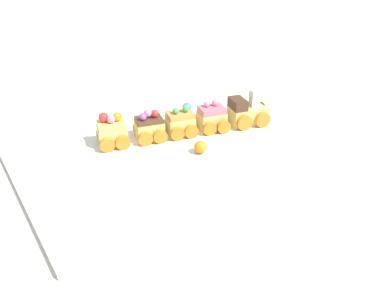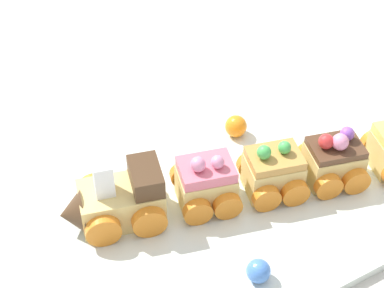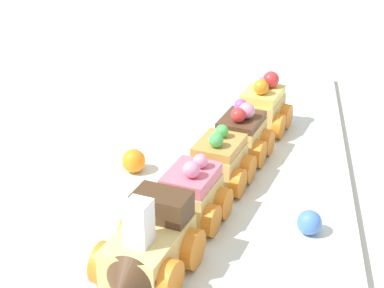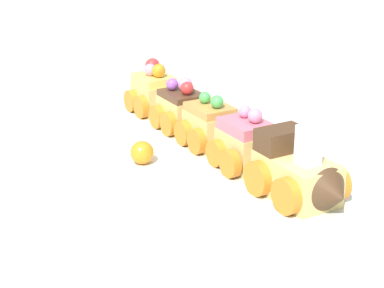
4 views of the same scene
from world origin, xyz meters
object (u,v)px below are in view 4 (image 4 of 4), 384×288
(cake_car_strawberry, at_px, (245,145))
(cake_car_chocolate, at_px, (182,110))
(gumball_blue, at_px, (310,133))
(cake_car_caramel, at_px, (210,126))
(gumball_orange, at_px, (142,153))
(cake_train_locomotive, at_px, (300,176))
(cake_car_lemon, at_px, (154,93))

(cake_car_strawberry, height_order, cake_car_chocolate, cake_car_strawberry)
(cake_car_chocolate, distance_m, gumball_blue, 0.18)
(cake_car_strawberry, distance_m, gumball_blue, 0.12)
(cake_car_strawberry, height_order, gumball_blue, cake_car_strawberry)
(cake_car_caramel, height_order, gumball_orange, cake_car_caramel)
(gumball_orange, distance_m, gumball_blue, 0.22)
(cake_car_caramel, bearing_deg, cake_car_strawberry, 0.15)
(cake_car_caramel, relative_size, cake_car_chocolate, 1.00)
(gumball_blue, bearing_deg, cake_car_caramel, -130.86)
(gumball_blue, bearing_deg, cake_train_locomotive, -58.30)
(cake_car_strawberry, distance_m, cake_car_caramel, 0.08)
(cake_train_locomotive, xyz_separation_m, gumball_blue, (-0.09, 0.15, -0.01))
(gumball_orange, bearing_deg, cake_car_caramel, 81.63)
(cake_car_lemon, relative_size, gumball_blue, 3.31)
(gumball_orange, bearing_deg, cake_car_lemon, 134.12)
(cake_train_locomotive, distance_m, gumball_blue, 0.17)
(gumball_orange, xyz_separation_m, gumball_blue, (0.10, 0.20, -0.00))
(cake_car_chocolate, bearing_deg, cake_car_lemon, 179.93)
(cake_car_lemon, height_order, gumball_orange, cake_car_lemon)
(cake_car_caramel, distance_m, cake_car_lemon, 0.16)
(cake_car_caramel, bearing_deg, cake_car_lemon, 179.93)
(cake_car_chocolate, xyz_separation_m, gumball_orange, (0.06, -0.12, -0.01))
(cake_car_caramel, height_order, gumball_blue, cake_car_caramel)
(cake_car_caramel, xyz_separation_m, gumball_orange, (-0.01, -0.10, -0.01))
(cake_car_chocolate, height_order, cake_car_lemon, cake_car_lemon)
(cake_train_locomotive, distance_m, cake_car_chocolate, 0.26)
(cake_train_locomotive, xyz_separation_m, gumball_orange, (-0.19, -0.05, -0.01))
(cake_train_locomotive, height_order, cake_car_strawberry, cake_train_locomotive)
(cake_train_locomotive, relative_size, cake_car_chocolate, 1.50)
(cake_car_lemon, bearing_deg, gumball_blue, 28.56)
(cake_train_locomotive, bearing_deg, cake_car_chocolate, 179.98)
(cake_car_lemon, bearing_deg, cake_train_locomotive, -0.03)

